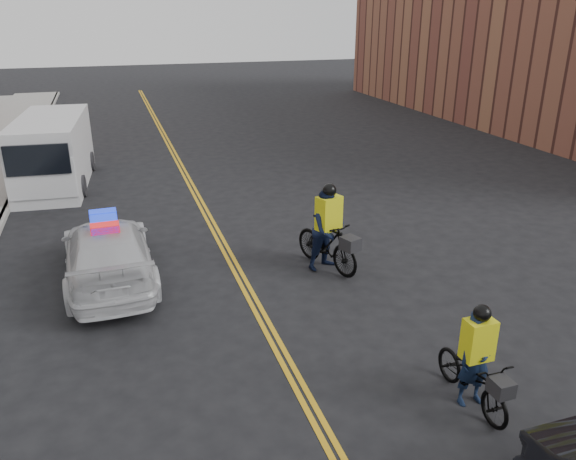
# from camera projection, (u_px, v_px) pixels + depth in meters

# --- Properties ---
(ground) EXTENTS (120.00, 120.00, 0.00)m
(ground) POSITION_uv_depth(u_px,v_px,m) (284.00, 359.00, 10.34)
(ground) COLOR black
(ground) RESTS_ON ground
(center_line_left) EXTENTS (0.10, 60.00, 0.01)m
(center_line_left) POSITION_uv_depth(u_px,v_px,m) (205.00, 216.00, 17.40)
(center_line_left) COLOR gold
(center_line_left) RESTS_ON ground
(center_line_right) EXTENTS (0.10, 60.00, 0.01)m
(center_line_right) POSITION_uv_depth(u_px,v_px,m) (210.00, 216.00, 17.44)
(center_line_right) COLOR gold
(center_line_right) RESTS_ON ground
(building_across) EXTENTS (12.00, 30.00, 11.00)m
(building_across) POSITION_uv_depth(u_px,v_px,m) (571.00, 18.00, 30.47)
(building_across) COLOR brown
(building_across) RESTS_ON ground
(police_cruiser) EXTENTS (2.15, 4.94, 1.57)m
(police_cruiser) POSITION_uv_depth(u_px,v_px,m) (108.00, 252.00, 13.08)
(police_cruiser) COLOR silver
(police_cruiser) RESTS_ON ground
(cargo_van) EXTENTS (2.59, 5.98, 2.44)m
(cargo_van) POSITION_uv_depth(u_px,v_px,m) (53.00, 153.00, 19.97)
(cargo_van) COLOR silver
(cargo_van) RESTS_ON ground
(cyclist_near) EXTENTS (0.67, 1.84, 1.79)m
(cyclist_near) POSITION_uv_depth(u_px,v_px,m) (474.00, 370.00, 8.98)
(cyclist_near) COLOR black
(cyclist_near) RESTS_ON ground
(cyclist_far) EXTENTS (1.31, 2.23, 2.18)m
(cyclist_far) POSITION_uv_depth(u_px,v_px,m) (328.00, 236.00, 13.65)
(cyclist_far) COLOR black
(cyclist_far) RESTS_ON ground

